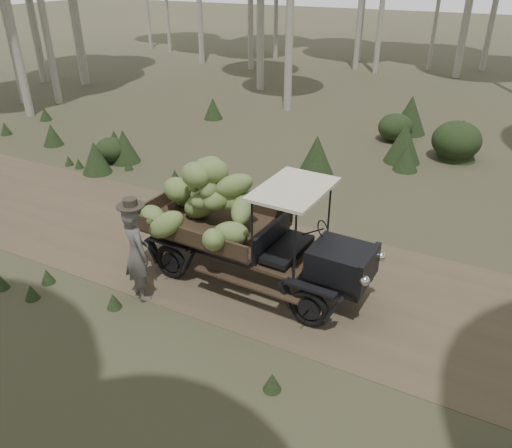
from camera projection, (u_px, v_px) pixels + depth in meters
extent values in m
plane|color=#473D2B|center=(184.00, 244.00, 10.83)|extent=(120.00, 120.00, 0.00)
cube|color=brown|center=(184.00, 244.00, 10.82)|extent=(70.00, 4.00, 0.01)
cube|color=black|center=(339.00, 261.00, 8.48)|extent=(0.97, 0.92, 0.51)
cube|color=black|center=(368.00, 269.00, 8.25)|extent=(0.13, 0.94, 0.58)
cube|color=black|center=(272.00, 237.00, 9.01)|extent=(0.12, 1.31, 0.51)
cube|color=#38281C|center=(212.00, 225.00, 9.63)|extent=(2.68, 1.78, 0.07)
cube|color=#38281C|center=(235.00, 201.00, 10.20)|extent=(2.62, 0.16, 0.30)
cube|color=#38281C|center=(185.00, 236.00, 8.91)|extent=(2.62, 0.16, 0.30)
cube|color=#38281C|center=(158.00, 203.00, 10.13)|extent=(0.12, 1.68, 0.30)
cube|color=beige|center=(294.00, 189.00, 8.35)|extent=(1.14, 1.63, 0.06)
cube|color=black|center=(265.00, 246.00, 9.64)|extent=(4.30, 0.26, 0.17)
cube|color=black|center=(246.00, 263.00, 9.10)|extent=(4.30, 0.26, 0.17)
torus|color=black|center=(342.00, 266.00, 9.41)|extent=(0.72, 0.15, 0.71)
torus|color=black|center=(309.00, 309.00, 8.26)|extent=(0.72, 0.15, 0.71)
torus|color=black|center=(215.00, 230.00, 10.69)|extent=(0.72, 0.15, 0.71)
torus|color=black|center=(171.00, 262.00, 9.54)|extent=(0.72, 0.15, 0.71)
sphere|color=beige|center=(381.00, 256.00, 8.52)|extent=(0.17, 0.17, 0.17)
sphere|color=beige|center=(365.00, 281.00, 7.87)|extent=(0.17, 0.17, 0.17)
ellipsoid|color=olive|center=(192.00, 190.00, 10.50)|extent=(0.69, 0.87, 0.47)
ellipsoid|color=olive|center=(219.00, 199.00, 9.28)|extent=(0.77, 0.79, 0.56)
ellipsoid|color=olive|center=(210.00, 178.00, 9.47)|extent=(0.65, 0.83, 0.61)
ellipsoid|color=olive|center=(202.00, 174.00, 9.22)|extent=(0.69, 0.80, 0.48)
ellipsoid|color=olive|center=(153.00, 216.00, 9.43)|extent=(0.85, 0.72, 0.50)
ellipsoid|color=olive|center=(207.00, 201.00, 9.43)|extent=(0.67, 0.73, 0.38)
ellipsoid|color=olive|center=(200.00, 178.00, 9.61)|extent=(0.41, 0.84, 0.57)
ellipsoid|color=olive|center=(196.00, 175.00, 9.15)|extent=(0.78, 0.67, 0.52)
ellipsoid|color=olive|center=(200.00, 206.00, 9.70)|extent=(0.90, 0.75, 0.69)
ellipsoid|color=olive|center=(242.00, 210.00, 9.04)|extent=(0.61, 0.85, 0.61)
ellipsoid|color=olive|center=(211.00, 183.00, 9.36)|extent=(0.73, 0.98, 0.66)
ellipsoid|color=olive|center=(206.00, 170.00, 9.27)|extent=(0.76, 0.68, 0.49)
ellipsoid|color=olive|center=(231.00, 234.00, 8.81)|extent=(0.81, 0.69, 0.50)
ellipsoid|color=olive|center=(177.00, 190.00, 9.83)|extent=(0.75, 0.65, 0.50)
ellipsoid|color=olive|center=(234.00, 185.00, 9.12)|extent=(0.92, 0.70, 0.62)
ellipsoid|color=olive|center=(208.00, 170.00, 9.30)|extent=(0.55, 0.78, 0.52)
ellipsoid|color=olive|center=(186.00, 194.00, 10.31)|extent=(0.48, 0.74, 0.61)
ellipsoid|color=olive|center=(238.00, 201.00, 9.33)|extent=(0.90, 0.75, 0.51)
ellipsoid|color=olive|center=(207.00, 175.00, 9.59)|extent=(0.98, 0.86, 0.64)
ellipsoid|color=olive|center=(213.00, 171.00, 9.18)|extent=(0.80, 0.84, 0.60)
ellipsoid|color=olive|center=(166.00, 225.00, 8.97)|extent=(0.89, 0.82, 0.71)
ellipsoid|color=olive|center=(214.00, 240.00, 8.53)|extent=(0.74, 0.85, 0.65)
imported|color=#524F4B|center=(137.00, 253.00, 8.76)|extent=(0.78, 0.69, 1.81)
cylinder|color=#2F2921|center=(130.00, 206.00, 8.33)|extent=(0.65, 0.65, 0.02)
cylinder|color=#2F2921|center=(130.00, 203.00, 8.30)|extent=(0.32, 0.32, 0.14)
ellipsoid|color=#233319|center=(395.00, 127.00, 16.84)|extent=(1.15, 1.15, 0.92)
cone|color=#233319|center=(404.00, 142.00, 15.00)|extent=(1.10, 1.10, 1.23)
cone|color=#233319|center=(115.00, 140.00, 16.09)|extent=(0.59, 0.59, 0.65)
cone|color=#233319|center=(213.00, 108.00, 19.22)|extent=(0.73, 0.73, 0.82)
ellipsoid|color=#233319|center=(111.00, 150.00, 15.10)|extent=(0.93, 0.93, 0.75)
cone|color=#233319|center=(460.00, 140.00, 15.19)|extent=(1.12, 1.12, 1.24)
cone|color=#233319|center=(52.00, 135.00, 16.47)|extent=(0.66, 0.66, 0.73)
ellipsoid|color=#233319|center=(121.00, 150.00, 15.49)|extent=(0.57, 0.57, 0.46)
ellipsoid|color=#233319|center=(457.00, 140.00, 15.20)|extent=(1.47, 1.47, 1.18)
cone|color=#233319|center=(45.00, 114.00, 19.12)|extent=(0.46, 0.46, 0.51)
cone|color=#233319|center=(124.00, 146.00, 15.05)|extent=(0.90, 0.90, 1.00)
cone|color=#233319|center=(317.00, 154.00, 14.20)|extent=(1.02, 1.02, 1.13)
cone|color=#233319|center=(95.00, 157.00, 14.27)|extent=(0.84, 0.84, 0.94)
cone|color=#233319|center=(407.00, 157.00, 14.46)|extent=(0.72, 0.72, 0.80)
cone|color=#233319|center=(410.00, 115.00, 17.52)|extent=(1.20, 1.20, 1.33)
cone|color=#233319|center=(5.00, 128.00, 17.55)|extent=(0.40, 0.40, 0.45)
cone|color=#233319|center=(175.00, 175.00, 13.97)|extent=(0.27, 0.27, 0.30)
cone|color=#233319|center=(287.00, 210.00, 12.00)|extent=(0.27, 0.27, 0.30)
cone|color=#233319|center=(1.00, 282.00, 9.31)|extent=(0.27, 0.27, 0.30)
cone|color=#233319|center=(79.00, 163.00, 14.74)|extent=(0.27, 0.27, 0.30)
cone|color=#233319|center=(129.00, 165.00, 14.62)|extent=(0.27, 0.27, 0.30)
cone|color=#233319|center=(103.00, 169.00, 14.36)|extent=(0.27, 0.27, 0.30)
cone|color=#233319|center=(211.00, 185.00, 13.32)|extent=(0.27, 0.27, 0.30)
cone|color=#233319|center=(69.00, 160.00, 14.96)|extent=(0.27, 0.27, 0.30)
cone|color=#233319|center=(31.00, 292.00, 9.02)|extent=(0.27, 0.27, 0.30)
cone|color=#233319|center=(114.00, 301.00, 8.79)|extent=(0.27, 0.27, 0.30)
cone|color=#233319|center=(272.00, 382.00, 7.10)|extent=(0.27, 0.27, 0.30)
cone|color=#233319|center=(274.00, 208.00, 12.07)|extent=(0.27, 0.27, 0.30)
cone|color=#233319|center=(103.00, 163.00, 14.73)|extent=(0.27, 0.27, 0.30)
cone|color=#233319|center=(47.00, 276.00, 9.48)|extent=(0.27, 0.27, 0.30)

